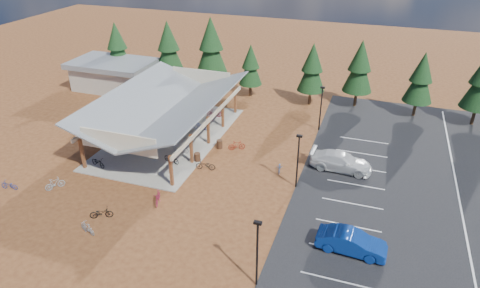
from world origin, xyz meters
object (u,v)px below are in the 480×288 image
lamp_post_0 (257,249)px  bike_16 (205,165)px  bike_15 (237,145)px  car_3 (341,161)px  bike_7 (214,113)px  bike_11 (158,197)px  lamp_post_1 (298,158)px  bike_6 (201,125)px  trash_bin_0 (197,157)px  bike_12 (101,213)px  bike_10 (9,185)px  bike_3 (186,110)px  bike_5 (181,148)px  lamp_post_2 (321,106)px  bike_9 (55,184)px  bike_13 (87,228)px  bike_0 (98,162)px  outbuilding (114,74)px  car_1 (351,242)px  bike_pavilion (167,105)px  bike_1 (138,139)px  bike_4 (172,158)px  bike_2 (145,126)px  trash_bin_1 (220,144)px

lamp_post_0 → bike_16: size_ratio=2.75×
bike_15 → car_3: bearing=-120.5°
bike_7 → bike_11: bike_7 is taller
lamp_post_1 → bike_6: (-12.51, 7.73, -2.39)m
trash_bin_0 → bike_12: 11.15m
bike_16 → bike_7: bearing=-171.8°
bike_10 → bike_7: bearing=143.7°
lamp_post_1 → bike_3: size_ratio=3.04×
bike_5 → bike_12: (-1.38, -11.52, -0.16)m
lamp_post_2 → bike_9: size_ratio=2.97×
lamp_post_0 → lamp_post_1: (0.00, 12.00, 0.00)m
bike_7 → bike_9: size_ratio=1.05×
bike_13 → car_3: 22.85m
bike_0 → bike_12: (4.88, -6.50, -0.09)m
outbuilding → lamp_post_2: lamp_post_2 is taller
bike_16 → car_1: bearing=54.1°
lamp_post_2 → bike_0: lamp_post_2 is taller
bike_10 → car_1: car_1 is taller
lamp_post_1 → bike_5: bearing=169.7°
bike_10 → bike_13: bike_13 is taller
bike_7 → bike_12: bearing=159.6°
bike_pavilion → trash_bin_0: bearing=-37.0°
bike_1 → bike_pavilion: bearing=-49.3°
lamp_post_2 → bike_4: bearing=-135.7°
lamp_post_2 → trash_bin_0: size_ratio=5.71×
bike_0 → car_1: car_1 is taller
bike_16 → car_1: car_1 is taller
lamp_post_2 → bike_5: bearing=-141.4°
bike_6 → bike_9: (-7.41, -14.83, -0.06)m
outbuilding → bike_2: bearing=-43.9°
bike_2 → bike_12: (4.70, -15.04, -0.02)m
bike_9 → bike_6: bearing=-82.8°
bike_pavilion → trash_bin_1: 6.92m
bike_12 → bike_2: bearing=-9.2°
bike_7 → car_3: (15.63, -7.11, 0.23)m
car_3 → bike_6: bearing=80.4°
lamp_post_2 → bike_3: bearing=-176.4°
bike_3 → car_1: size_ratio=0.34×
trash_bin_1 → bike_12: 14.56m
lamp_post_2 → bike_11: bearing=-119.8°
trash_bin_0 → bike_2: 9.42m
lamp_post_2 → bike_0: size_ratio=2.88×
outbuilding → bike_15: bearing=-27.3°
car_1 → bike_15: bearing=50.5°
bike_0 → bike_10: size_ratio=1.12×
lamp_post_1 → car_1: lamp_post_1 is taller
bike_7 → bike_6: bearing=160.1°
bike_pavilion → bike_4: (2.78, -4.91, -3.25)m
bike_1 → bike_13: 14.39m
trash_bin_0 → bike_9: size_ratio=0.52×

